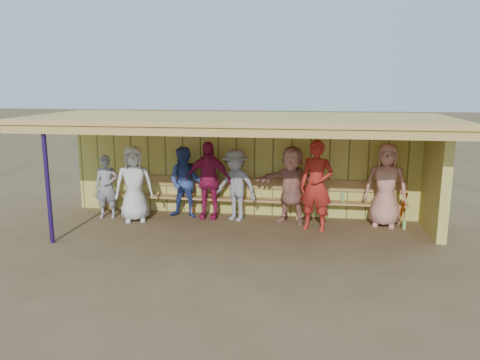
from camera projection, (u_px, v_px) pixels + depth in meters
name	position (u px, v px, depth m)	size (l,w,h in m)	color
ground	(238.00, 230.00, 10.35)	(90.00, 90.00, 0.00)	brown
player_a	(107.00, 187.00, 11.13)	(0.56, 0.36, 1.52)	gray
player_b	(134.00, 184.00, 10.85)	(0.87, 0.57, 1.78)	silver
player_c	(185.00, 182.00, 11.16)	(0.83, 0.65, 1.71)	#33468E
player_d	(208.00, 180.00, 11.07)	(1.08, 0.45, 1.85)	#A91B4D
player_e	(236.00, 185.00, 10.91)	(1.09, 0.63, 1.69)	gray
player_f	(292.00, 185.00, 10.72)	(1.66, 0.53, 1.79)	tan
player_g	(316.00, 186.00, 10.16)	(0.73, 0.48, 1.99)	#B1241C
player_h	(386.00, 185.00, 10.45)	(0.93, 0.60, 1.89)	tan
dugout_structure	(259.00, 150.00, 10.61)	(8.80, 3.20, 2.50)	#CCC157
bench	(245.00, 195.00, 11.32)	(7.60, 0.34, 0.93)	tan
dugout_equipment	(217.00, 197.00, 11.30)	(6.66, 0.62, 0.80)	#D66019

